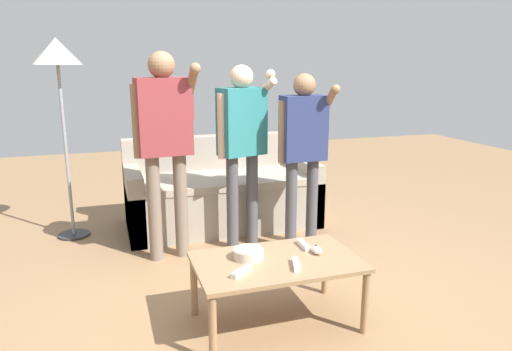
# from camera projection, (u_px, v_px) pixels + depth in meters

# --- Properties ---
(ground_plane) EXTENTS (12.00, 12.00, 0.00)m
(ground_plane) POSITION_uv_depth(u_px,v_px,m) (277.00, 300.00, 3.14)
(ground_plane) COLOR #93704C
(couch) EXTENTS (1.80, 0.86, 0.83)m
(couch) POSITION_uv_depth(u_px,v_px,m) (221.00, 194.00, 4.59)
(couch) COLOR #9E9384
(couch) RESTS_ON ground
(coffee_table) EXTENTS (0.97, 0.59, 0.41)m
(coffee_table) POSITION_uv_depth(u_px,v_px,m) (277.00, 267.00, 2.78)
(coffee_table) COLOR #997551
(coffee_table) RESTS_ON ground
(snack_bowl) EXTENTS (0.18, 0.18, 0.06)m
(snack_bowl) POSITION_uv_depth(u_px,v_px,m) (249.00, 254.00, 2.79)
(snack_bowl) COLOR beige
(snack_bowl) RESTS_ON coffee_table
(game_remote_nunchuk) EXTENTS (0.06, 0.09, 0.05)m
(game_remote_nunchuk) POSITION_uv_depth(u_px,v_px,m) (317.00, 250.00, 2.86)
(game_remote_nunchuk) COLOR white
(game_remote_nunchuk) RESTS_ON coffee_table
(floor_lamp) EXTENTS (0.40, 0.40, 1.76)m
(floor_lamp) POSITION_uv_depth(u_px,v_px,m) (58.00, 63.00, 3.95)
(floor_lamp) COLOR #2D2D33
(floor_lamp) RESTS_ON ground
(player_left) EXTENTS (0.50, 0.35, 1.64)m
(player_left) POSITION_uv_depth(u_px,v_px,m) (165.00, 132.00, 3.60)
(player_left) COLOR #756656
(player_left) RESTS_ON ground
(player_center) EXTENTS (0.49, 0.30, 1.54)m
(player_center) POSITION_uv_depth(u_px,v_px,m) (242.00, 135.00, 3.87)
(player_center) COLOR #47474C
(player_center) RESTS_ON ground
(player_right) EXTENTS (0.44, 0.32, 1.47)m
(player_right) POSITION_uv_depth(u_px,v_px,m) (303.00, 141.00, 3.84)
(player_right) COLOR #47474C
(player_right) RESTS_ON ground
(game_remote_wand_near) EXTENTS (0.08, 0.17, 0.03)m
(game_remote_wand_near) POSITION_uv_depth(u_px,v_px,m) (296.00, 264.00, 2.68)
(game_remote_wand_near) COLOR white
(game_remote_wand_near) RESTS_ON coffee_table
(game_remote_wand_far) EXTENTS (0.04, 0.16, 0.03)m
(game_remote_wand_far) POSITION_uv_depth(u_px,v_px,m) (304.00, 245.00, 2.96)
(game_remote_wand_far) COLOR white
(game_remote_wand_far) RESTS_ON coffee_table
(game_remote_wand_spare) EXTENTS (0.15, 0.13, 0.03)m
(game_remote_wand_spare) POSITION_uv_depth(u_px,v_px,m) (242.00, 271.00, 2.58)
(game_remote_wand_spare) COLOR white
(game_remote_wand_spare) RESTS_ON coffee_table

